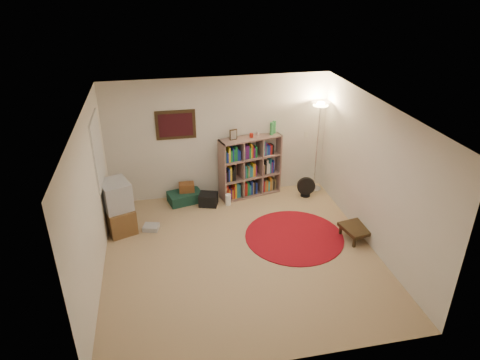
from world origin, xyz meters
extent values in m
cube|color=tan|center=(0.00, 0.00, -0.01)|extent=(4.50, 4.50, 0.02)
cube|color=white|center=(0.00, 0.00, 2.51)|extent=(4.50, 4.50, 0.02)
cube|color=beige|center=(0.00, 2.26, 1.25)|extent=(4.50, 0.02, 2.50)
cube|color=beige|center=(0.00, -2.26, 1.25)|extent=(4.50, 0.02, 2.50)
cube|color=beige|center=(-2.26, 0.00, 1.25)|extent=(0.02, 4.50, 2.50)
cube|color=beige|center=(2.26, 0.00, 1.25)|extent=(0.02, 4.50, 2.50)
cube|color=black|center=(-0.85, 2.23, 1.60)|extent=(0.78, 0.04, 0.58)
cube|color=#440D15|center=(-0.85, 2.21, 1.60)|extent=(0.66, 0.01, 0.46)
cube|color=white|center=(-2.23, 1.30, 1.55)|extent=(0.03, 1.00, 1.20)
cube|color=beige|center=(1.85, 2.24, 1.20)|extent=(0.08, 0.01, 0.12)
cube|color=#7C5B52|center=(0.61, 2.07, 0.01)|extent=(1.34, 0.66, 0.03)
cube|color=#7C5B52|center=(0.61, 2.07, 1.27)|extent=(1.34, 0.66, 0.03)
cube|color=#7C5B52|center=(0.00, 1.92, 0.64)|extent=(0.11, 0.36, 1.29)
cube|color=#7C5B52|center=(1.22, 2.22, 0.64)|extent=(0.11, 0.36, 1.29)
cube|color=#7C5B52|center=(0.57, 2.24, 0.64)|extent=(1.26, 0.32, 1.29)
cube|color=#7C5B52|center=(0.40, 2.02, 0.64)|extent=(0.11, 0.35, 1.23)
cube|color=#7C5B52|center=(0.82, 2.12, 0.64)|extent=(0.11, 0.35, 1.23)
cube|color=#7C5B52|center=(0.61, 2.07, 0.43)|extent=(1.28, 0.63, 0.03)
cube|color=#7C5B52|center=(0.61, 2.07, 0.86)|extent=(1.28, 0.63, 0.03)
cube|color=gold|center=(0.04, 1.89, 0.17)|extent=(0.07, 0.15, 0.28)
cube|color=#A91F18|center=(0.08, 1.90, 0.20)|extent=(0.07, 0.15, 0.33)
cube|color=#C16918|center=(0.12, 1.91, 0.14)|extent=(0.07, 0.15, 0.22)
cube|color=#4C1860|center=(0.16, 1.92, 0.14)|extent=(0.07, 0.15, 0.22)
cube|color=#C16918|center=(0.19, 1.93, 0.13)|extent=(0.06, 0.15, 0.21)
cube|color=#A91F18|center=(0.23, 1.94, 0.17)|extent=(0.06, 0.15, 0.27)
cube|color=gold|center=(0.26, 1.95, 0.19)|extent=(0.07, 0.15, 0.32)
cube|color=teal|center=(0.30, 1.96, 0.20)|extent=(0.07, 0.15, 0.33)
cube|color=teal|center=(0.34, 1.96, 0.18)|extent=(0.07, 0.15, 0.30)
cube|color=#4C1860|center=(0.04, 1.89, 0.55)|extent=(0.07, 0.15, 0.21)
cube|color=black|center=(0.08, 1.90, 0.56)|extent=(0.07, 0.15, 0.23)
cube|color=navy|center=(0.12, 1.91, 0.58)|extent=(0.07, 0.15, 0.27)
cube|color=gold|center=(0.16, 1.92, 0.60)|extent=(0.07, 0.15, 0.31)
cube|color=black|center=(0.20, 1.93, 0.57)|extent=(0.07, 0.15, 0.24)
cube|color=black|center=(0.24, 1.94, 0.61)|extent=(0.08, 0.15, 0.32)
cube|color=#187835|center=(0.04, 1.89, 0.99)|extent=(0.07, 0.15, 0.26)
cube|color=navy|center=(0.09, 1.90, 0.97)|extent=(0.08, 0.15, 0.21)
cube|color=gold|center=(0.13, 1.91, 1.02)|extent=(0.07, 0.15, 0.32)
cube|color=#187835|center=(0.17, 1.92, 0.98)|extent=(0.08, 0.15, 0.24)
cube|color=navy|center=(0.21, 1.93, 1.01)|extent=(0.06, 0.15, 0.29)
cube|color=#187835|center=(0.24, 1.94, 1.00)|extent=(0.06, 0.15, 0.26)
cube|color=#187835|center=(0.27, 1.95, 1.02)|extent=(0.08, 0.15, 0.31)
cube|color=navy|center=(0.31, 1.96, 0.99)|extent=(0.06, 0.15, 0.25)
cube|color=navy|center=(0.35, 1.97, 0.97)|extent=(0.07, 0.15, 0.22)
cube|color=#A91F18|center=(0.46, 1.99, 0.19)|extent=(0.07, 0.15, 0.31)
cube|color=#A91F18|center=(0.50, 2.00, 0.18)|extent=(0.07, 0.15, 0.29)
cube|color=#187835|center=(0.54, 2.01, 0.18)|extent=(0.07, 0.15, 0.29)
cube|color=teal|center=(0.58, 2.02, 0.14)|extent=(0.07, 0.15, 0.22)
cube|color=navy|center=(0.62, 2.03, 0.18)|extent=(0.07, 0.15, 0.30)
cube|color=olive|center=(0.66, 2.04, 0.16)|extent=(0.06, 0.15, 0.26)
cube|color=black|center=(0.69, 2.05, 0.18)|extent=(0.07, 0.15, 0.30)
cube|color=navy|center=(0.73, 2.06, 0.16)|extent=(0.07, 0.15, 0.25)
cube|color=#4C1860|center=(0.45, 1.99, 0.56)|extent=(0.06, 0.15, 0.22)
cube|color=teal|center=(0.48, 2.00, 0.58)|extent=(0.06, 0.15, 0.27)
cube|color=#187835|center=(0.52, 2.01, 0.55)|extent=(0.07, 0.15, 0.21)
cube|color=olive|center=(0.55, 2.01, 0.57)|extent=(0.06, 0.15, 0.24)
cube|color=teal|center=(0.58, 2.02, 0.58)|extent=(0.06, 0.15, 0.27)
cube|color=teal|center=(0.61, 2.03, 0.56)|extent=(0.08, 0.15, 0.22)
cube|color=gold|center=(0.65, 2.04, 0.59)|extent=(0.06, 0.15, 0.29)
cube|color=#C16918|center=(0.68, 2.05, 0.59)|extent=(0.06, 0.15, 0.29)
cube|color=#4C1860|center=(0.71, 2.05, 0.56)|extent=(0.06, 0.15, 0.23)
cube|color=teal|center=(0.45, 1.99, 0.97)|extent=(0.06, 0.15, 0.22)
cube|color=#4C1860|center=(0.48, 2.00, 1.02)|extent=(0.07, 0.15, 0.31)
cube|color=#4C1860|center=(0.53, 2.01, 1.01)|extent=(0.08, 0.15, 0.29)
cube|color=#187835|center=(0.57, 2.02, 0.98)|extent=(0.07, 0.15, 0.24)
cube|color=gold|center=(0.60, 2.03, 1.02)|extent=(0.06, 0.15, 0.31)
cube|color=#A91F18|center=(0.63, 2.04, 1.00)|extent=(0.06, 0.15, 0.28)
cube|color=#4C1860|center=(0.66, 2.04, 0.97)|extent=(0.07, 0.15, 0.22)
cube|color=#187835|center=(0.70, 2.05, 0.98)|extent=(0.07, 0.15, 0.24)
cube|color=#4C1860|center=(0.87, 2.09, 0.19)|extent=(0.07, 0.15, 0.31)
cube|color=#A91F18|center=(0.91, 2.10, 0.15)|extent=(0.06, 0.15, 0.24)
cube|color=olive|center=(0.94, 2.11, 0.17)|extent=(0.06, 0.15, 0.28)
cube|color=#C16918|center=(0.97, 2.12, 0.16)|extent=(0.07, 0.15, 0.25)
cube|color=teal|center=(1.02, 2.13, 0.14)|extent=(0.07, 0.15, 0.22)
cube|color=#C16918|center=(1.06, 2.14, 0.18)|extent=(0.07, 0.15, 0.30)
cube|color=olive|center=(1.09, 2.15, 0.16)|extent=(0.07, 0.15, 0.26)
cube|color=black|center=(1.13, 2.16, 0.13)|extent=(0.07, 0.15, 0.20)
cube|color=olive|center=(1.17, 2.16, 0.15)|extent=(0.06, 0.15, 0.24)
cube|color=#4C1860|center=(0.87, 2.09, 0.55)|extent=(0.06, 0.15, 0.21)
cube|color=olive|center=(0.90, 2.10, 0.55)|extent=(0.06, 0.15, 0.21)
cube|color=black|center=(0.93, 2.11, 0.60)|extent=(0.07, 0.15, 0.29)
cube|color=silver|center=(0.96, 2.12, 0.61)|extent=(0.07, 0.15, 0.32)
cube|color=silver|center=(1.00, 2.12, 0.55)|extent=(0.07, 0.15, 0.21)
cube|color=teal|center=(1.04, 2.13, 0.61)|extent=(0.06, 0.15, 0.33)
cube|color=#4C1860|center=(1.07, 2.14, 0.57)|extent=(0.07, 0.15, 0.24)
cube|color=navy|center=(1.11, 2.15, 0.58)|extent=(0.06, 0.15, 0.27)
cube|color=teal|center=(0.88, 2.09, 1.02)|extent=(0.08, 0.15, 0.32)
cube|color=#4C1860|center=(0.92, 2.10, 1.01)|extent=(0.06, 0.15, 0.29)
cube|color=teal|center=(0.94, 2.11, 0.97)|extent=(0.06, 0.15, 0.21)
cube|color=navy|center=(0.97, 2.12, 0.97)|extent=(0.06, 0.15, 0.22)
cube|color=navy|center=(1.00, 2.12, 0.97)|extent=(0.06, 0.15, 0.21)
cube|color=#A91F18|center=(1.04, 2.13, 0.97)|extent=(0.08, 0.15, 0.22)
cube|color=black|center=(1.08, 2.14, 0.97)|extent=(0.07, 0.15, 0.22)
cube|color=black|center=(0.25, 2.00, 1.40)|extent=(0.16, 0.05, 0.22)
cube|color=gray|center=(0.25, 1.99, 1.40)|extent=(0.12, 0.04, 0.17)
cylinder|color=#9D1A0E|center=(0.63, 2.07, 1.33)|extent=(0.09, 0.09, 0.08)
cylinder|color=white|center=(0.77, 2.11, 1.34)|extent=(0.08, 0.08, 0.10)
cylinder|color=#39954D|center=(1.07, 2.14, 1.42)|extent=(0.09, 0.09, 0.26)
cylinder|color=#39954D|center=(1.14, 2.22, 1.42)|extent=(0.09, 0.09, 0.26)
cylinder|color=white|center=(2.02, 2.01, 0.02)|extent=(0.34, 0.34, 0.03)
cylinder|color=white|center=(2.02, 2.01, 0.94)|extent=(0.03, 0.03, 1.82)
cone|color=white|center=(2.02, 2.01, 1.88)|extent=(0.41, 0.41, 0.15)
cylinder|color=#FFD88C|center=(2.02, 2.01, 1.89)|extent=(0.33, 0.33, 0.02)
cylinder|color=black|center=(1.75, 1.76, 0.02)|extent=(0.24, 0.24, 0.03)
cylinder|color=black|center=(1.75, 1.76, 0.11)|extent=(0.05, 0.05, 0.16)
cylinder|color=black|center=(1.74, 1.73, 0.24)|extent=(0.39, 0.16, 0.38)
cube|color=brown|center=(-2.04, 1.20, 0.23)|extent=(0.67, 0.79, 0.46)
cube|color=#ADADB1|center=(-2.04, 1.20, 0.72)|extent=(0.63, 0.68, 0.51)
cube|color=black|center=(-1.81, 1.28, 0.72)|extent=(0.18, 0.46, 0.43)
cube|color=black|center=(-1.81, 1.28, 0.72)|extent=(0.16, 0.40, 0.37)
cube|color=#ADADB1|center=(-1.48, 1.08, 0.05)|extent=(0.32, 0.29, 0.09)
cube|color=#123328|center=(-0.77, 2.01, 0.11)|extent=(0.74, 0.57, 0.21)
cube|color=brown|center=(-0.72, 2.06, 0.30)|extent=(0.31, 0.23, 0.18)
cube|color=black|center=(-0.32, 1.78, 0.13)|extent=(0.44, 0.40, 0.25)
cylinder|color=white|center=(0.08, 1.70, 0.12)|extent=(0.12, 0.12, 0.24)
cylinder|color=maroon|center=(1.04, 0.33, 0.01)|extent=(1.77, 1.77, 0.02)
cube|color=black|center=(2.13, 0.06, 0.21)|extent=(0.61, 0.61, 0.06)
cube|color=black|center=(1.96, -0.18, 0.09)|extent=(0.05, 0.05, 0.19)
cube|color=black|center=(2.37, -0.10, 0.09)|extent=(0.05, 0.05, 0.19)
cube|color=black|center=(1.88, 0.23, 0.09)|extent=(0.05, 0.05, 0.19)
cube|color=black|center=(2.30, 0.31, 0.09)|extent=(0.05, 0.05, 0.19)
camera|label=1|loc=(-1.19, -5.78, 4.34)|focal=32.00mm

